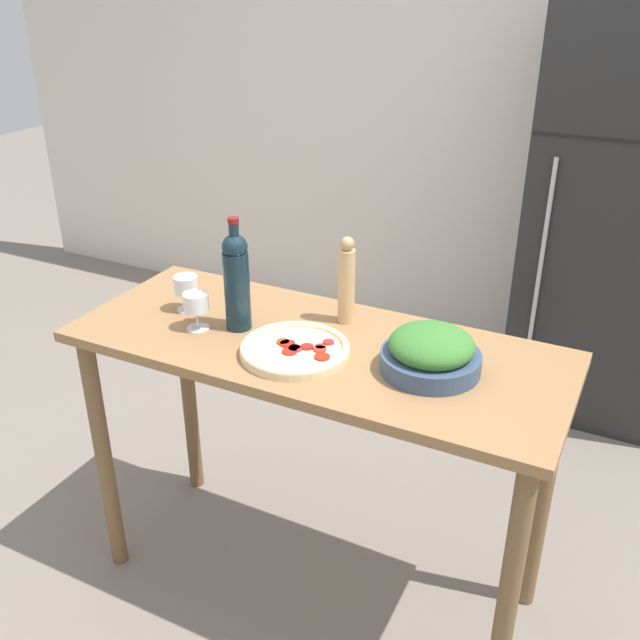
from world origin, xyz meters
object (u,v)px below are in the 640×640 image
(wine_glass_near, at_px, (196,305))
(homemade_pizza, at_px, (295,349))
(refrigerator, at_px, (622,220))
(pepper_mill, at_px, (347,282))
(salad_bowl, at_px, (431,352))
(wine_glass_far, at_px, (186,287))
(wine_bottle, at_px, (237,279))

(wine_glass_near, distance_m, homemade_pizza, 0.35)
(refrigerator, xyz_separation_m, homemade_pizza, (-0.71, -1.78, 0.04))
(pepper_mill, bearing_deg, refrigerator, 66.36)
(refrigerator, bearing_deg, pepper_mill, -113.64)
(salad_bowl, bearing_deg, wine_glass_far, 178.83)
(refrigerator, relative_size, wine_bottle, 5.30)
(wine_bottle, bearing_deg, homemade_pizza, -16.73)
(homemade_pizza, bearing_deg, refrigerator, 68.27)
(refrigerator, xyz_separation_m, wine_bottle, (-0.94, -1.71, 0.18))
(pepper_mill, distance_m, homemade_pizza, 0.29)
(refrigerator, xyz_separation_m, wine_glass_near, (-1.05, -1.77, 0.10))
(wine_glass_near, height_order, salad_bowl, salad_bowl)
(wine_glass_near, distance_m, salad_bowl, 0.72)
(wine_glass_near, xyz_separation_m, homemade_pizza, (0.34, -0.01, -0.07))
(wine_glass_near, relative_size, wine_glass_far, 1.00)
(wine_glass_far, height_order, homemade_pizza, wine_glass_far)
(refrigerator, distance_m, wine_bottle, 1.96)
(wine_glass_far, relative_size, pepper_mill, 0.42)
(refrigerator, relative_size, wine_glass_near, 15.88)
(homemade_pizza, bearing_deg, pepper_mill, 80.56)
(wine_glass_far, distance_m, pepper_mill, 0.52)
(refrigerator, height_order, pepper_mill, refrigerator)
(refrigerator, distance_m, wine_glass_near, 2.06)
(wine_glass_near, xyz_separation_m, salad_bowl, (0.72, 0.08, -0.03))
(wine_glass_far, xyz_separation_m, pepper_mill, (0.49, 0.15, 0.05))
(wine_glass_near, height_order, pepper_mill, pepper_mill)
(wine_glass_near, relative_size, homemade_pizza, 0.37)
(refrigerator, bearing_deg, wine_glass_near, -120.70)
(pepper_mill, relative_size, salad_bowl, 1.01)
(refrigerator, bearing_deg, wine_bottle, -118.92)
(refrigerator, distance_m, pepper_mill, 1.67)
(refrigerator, height_order, wine_glass_far, refrigerator)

